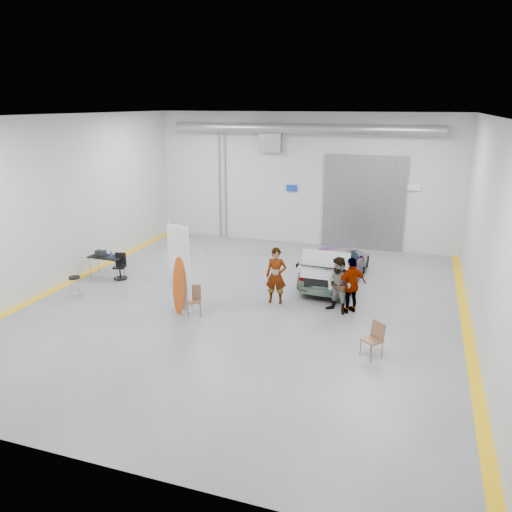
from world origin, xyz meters
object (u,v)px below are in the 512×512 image
(person_a, at_px, (276,276))
(person_b, at_px, (339,286))
(work_table, at_px, (105,256))
(office_chair, at_px, (121,268))
(person_c, at_px, (351,285))
(shop_stool, at_px, (75,288))
(sedan_car, at_px, (335,264))
(folding_chair_near, at_px, (194,306))
(folding_chair_far, at_px, (371,347))
(surfboard_display, at_px, (181,277))

(person_a, relative_size, person_b, 1.03)
(work_table, height_order, office_chair, work_table)
(person_a, relative_size, person_c, 1.04)
(shop_stool, bearing_deg, sedan_car, 29.10)
(person_b, distance_m, folding_chair_near, 4.55)
(person_a, distance_m, folding_chair_near, 2.85)
(shop_stool, bearing_deg, person_c, 11.54)
(folding_chair_far, height_order, work_table, work_table)
(person_a, distance_m, person_b, 2.10)
(surfboard_display, bearing_deg, person_b, 33.14)
(folding_chair_far, bearing_deg, office_chair, -159.63)
(person_b, bearing_deg, surfboard_display, -135.39)
(person_a, xyz_separation_m, surfboard_display, (-2.53, -1.82, 0.29))
(folding_chair_far, distance_m, office_chair, 10.14)
(shop_stool, bearing_deg, person_a, 15.70)
(folding_chair_far, relative_size, work_table, 0.72)
(person_a, relative_size, shop_stool, 2.39)
(person_b, bearing_deg, work_table, -158.83)
(person_a, height_order, person_c, person_a)
(person_b, xyz_separation_m, shop_stool, (-8.61, -1.65, -0.52))
(person_b, relative_size, work_table, 1.39)
(folding_chair_far, xyz_separation_m, shop_stool, (-9.92, 0.95, 0.10))
(folding_chair_far, xyz_separation_m, work_table, (-10.30, 3.23, 0.51))
(folding_chair_far, bearing_deg, work_table, -158.63)
(person_a, bearing_deg, shop_stool, -170.81)
(sedan_car, relative_size, surfboard_display, 1.54)
(person_c, bearing_deg, folding_chair_near, -20.82)
(office_chair, bearing_deg, person_a, -19.17)
(surfboard_display, bearing_deg, office_chair, 162.43)
(person_a, relative_size, office_chair, 1.95)
(shop_stool, distance_m, office_chair, 2.27)
(person_c, distance_m, folding_chair_near, 4.95)
(work_table, bearing_deg, folding_chair_near, -25.23)
(person_b, relative_size, office_chair, 1.89)
(sedan_car, height_order, surfboard_display, surfboard_display)
(sedan_car, xyz_separation_m, office_chair, (-7.71, -2.21, -0.25))
(person_a, bearing_deg, surfboard_display, -150.89)
(surfboard_display, relative_size, folding_chair_far, 3.20)
(person_a, distance_m, work_table, 6.91)
(work_table, distance_m, office_chair, 0.78)
(person_c, distance_m, office_chair, 8.69)
(office_chair, bearing_deg, folding_chair_far, -33.71)
(person_c, relative_size, folding_chair_far, 1.91)
(sedan_car, relative_size, office_chair, 4.83)
(work_table, xyz_separation_m, office_chair, (0.68, -0.03, -0.39))
(sedan_car, distance_m, person_b, 2.89)
(person_b, relative_size, shop_stool, 2.31)
(person_a, distance_m, folding_chair_far, 4.44)
(folding_chair_far, bearing_deg, folding_chair_near, -151.27)
(person_b, height_order, folding_chair_near, person_b)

